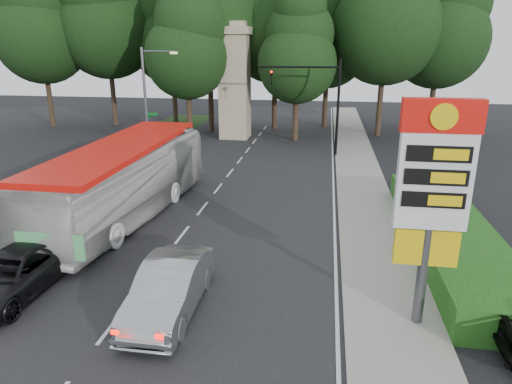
# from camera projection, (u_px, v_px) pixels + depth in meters

# --- Properties ---
(ground) EXTENTS (120.00, 120.00, 0.00)m
(ground) POSITION_uv_depth(u_px,v_px,m) (105.00, 335.00, 13.47)
(ground) COLOR black
(ground) RESTS_ON ground
(road_surface) EXTENTS (14.00, 80.00, 0.02)m
(road_surface) POSITION_uv_depth(u_px,v_px,m) (207.00, 202.00, 24.75)
(road_surface) COLOR black
(road_surface) RESTS_ON ground
(sidewalk_right) EXTENTS (3.00, 80.00, 0.12)m
(sidewalk_right) POSITION_uv_depth(u_px,v_px,m) (367.00, 210.00, 23.51)
(sidewalk_right) COLOR gray
(sidewalk_right) RESTS_ON ground
(grass_verge_left) EXTENTS (5.00, 50.00, 0.02)m
(grass_verge_left) POSITION_uv_depth(u_px,v_px,m) (97.00, 167.00, 31.76)
(grass_verge_left) COLOR #193814
(grass_verge_left) RESTS_ON ground
(hedge) EXTENTS (3.00, 14.00, 1.20)m
(hedge) POSITION_uv_depth(u_px,v_px,m) (449.00, 234.00, 19.15)
(hedge) COLOR #194D14
(hedge) RESTS_ON ground
(gas_station_pylon) EXTENTS (2.10, 0.45, 6.85)m
(gas_station_pylon) POSITION_uv_depth(u_px,v_px,m) (433.00, 186.00, 12.64)
(gas_station_pylon) COLOR #59595E
(gas_station_pylon) RESTS_ON ground
(traffic_signal_mast) EXTENTS (6.10, 0.35, 7.20)m
(traffic_signal_mast) POSITION_uv_depth(u_px,v_px,m) (321.00, 94.00, 33.77)
(traffic_signal_mast) COLOR black
(traffic_signal_mast) RESTS_ON ground
(streetlight_signs) EXTENTS (2.75, 0.98, 8.00)m
(streetlight_signs) POSITION_uv_depth(u_px,v_px,m) (148.00, 97.00, 33.80)
(streetlight_signs) COLOR #59595E
(streetlight_signs) RESTS_ON ground
(monument) EXTENTS (3.00, 3.00, 10.05)m
(monument) POSITION_uv_depth(u_px,v_px,m) (235.00, 81.00, 40.38)
(monument) COLOR tan
(monument) RESTS_ON ground
(tree_far_west) EXTENTS (8.96, 8.96, 17.60)m
(tree_far_west) POSITION_uv_depth(u_px,v_px,m) (39.00, 17.00, 44.37)
(tree_far_west) COLOR #2D2116
(tree_far_west) RESTS_ON ground
(tree_west_mid) EXTENTS (9.80, 9.80, 19.25)m
(tree_west_mid) POSITION_uv_depth(u_px,v_px,m) (105.00, 7.00, 45.07)
(tree_west_mid) COLOR #2D2116
(tree_west_mid) RESTS_ON ground
(tree_west_near) EXTENTS (8.40, 8.40, 16.50)m
(tree_west_near) POSITION_uv_depth(u_px,v_px,m) (171.00, 25.00, 46.60)
(tree_west_near) COLOR #2D2116
(tree_west_near) RESTS_ON ground
(tree_center_left) EXTENTS (10.08, 10.08, 19.80)m
(tree_center_left) POSITION_uv_depth(u_px,v_px,m) (208.00, 0.00, 41.50)
(tree_center_left) COLOR #2D2116
(tree_center_left) RESTS_ON ground
(tree_center_right) EXTENTS (9.24, 9.24, 18.15)m
(tree_center_right) POSITION_uv_depth(u_px,v_px,m) (276.00, 13.00, 42.82)
(tree_center_right) COLOR #2D2116
(tree_center_right) RESTS_ON ground
(tree_east_near) EXTENTS (8.12, 8.12, 15.95)m
(tree_east_near) POSITION_uv_depth(u_px,v_px,m) (329.00, 28.00, 44.39)
(tree_east_near) COLOR #2D2116
(tree_east_near) RESTS_ON ground
(tree_east_mid) EXTENTS (9.52, 9.52, 18.70)m
(tree_east_mid) POSITION_uv_depth(u_px,v_px,m) (388.00, 6.00, 39.39)
(tree_east_mid) COLOR #2D2116
(tree_east_mid) RESTS_ON ground
(tree_far_east) EXTENTS (8.68, 8.68, 17.05)m
(tree_far_east) POSITION_uv_depth(u_px,v_px,m) (442.00, 19.00, 40.86)
(tree_far_east) COLOR #2D2116
(tree_far_east) RESTS_ON ground
(tree_monument_left) EXTENTS (7.28, 7.28, 14.30)m
(tree_monument_left) POSITION_uv_depth(u_px,v_px,m) (186.00, 38.00, 38.92)
(tree_monument_left) COLOR #2D2116
(tree_monument_left) RESTS_ON ground
(tree_monument_right) EXTENTS (6.72, 6.72, 13.20)m
(tree_monument_right) POSITION_uv_depth(u_px,v_px,m) (297.00, 46.00, 38.22)
(tree_monument_right) COLOR #2D2116
(tree_monument_right) RESTS_ON ground
(transit_bus) EXTENTS (4.30, 13.39, 3.67)m
(transit_bus) POSITION_uv_depth(u_px,v_px,m) (125.00, 181.00, 22.19)
(transit_bus) COLOR beige
(transit_bus) RESTS_ON ground
(sedan_silver) EXTENTS (1.80, 5.05, 1.66)m
(sedan_silver) POSITION_uv_depth(u_px,v_px,m) (169.00, 288.00, 14.44)
(sedan_silver) COLOR #9A9DA1
(sedan_silver) RESTS_ON ground
(suv_charcoal) EXTENTS (2.76, 5.49, 1.49)m
(suv_charcoal) POSITION_uv_depth(u_px,v_px,m) (12.00, 274.00, 15.53)
(suv_charcoal) COLOR black
(suv_charcoal) RESTS_ON ground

